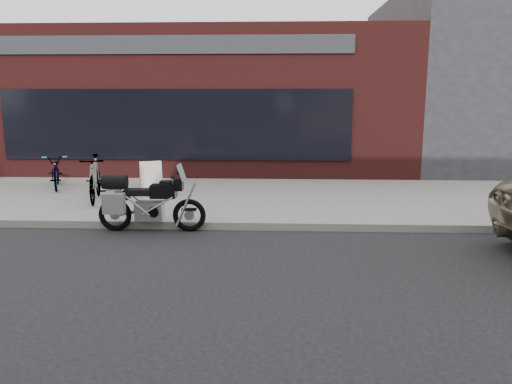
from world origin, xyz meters
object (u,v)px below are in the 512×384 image
Objects in this scene: motorcycle at (144,202)px; bicycle_front at (56,171)px; sandwich_sign at (151,178)px; bicycle_rear at (95,179)px.

bicycle_front is (-3.25, 3.51, 0.03)m from motorcycle.
bicycle_front is at bearing 131.75° from motorcycle.
motorcycle is 2.77m from sandwich_sign.
bicycle_rear is (-1.64, 1.93, 0.12)m from motorcycle.
sandwich_sign is at bearing -38.68° from bicycle_front.
motorcycle reaches higher than bicycle_front.
motorcycle is 1.17× the size of bicycle_rear.
bicycle_front is at bearing 142.32° from sandwich_sign.
motorcycle is 2.54m from bicycle_rear.
motorcycle is at bearing -69.43° from bicycle_front.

